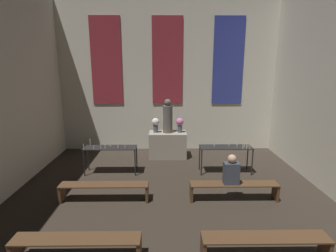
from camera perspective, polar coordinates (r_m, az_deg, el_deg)
name	(u,v)px	position (r m, az deg, el deg)	size (l,w,h in m)	color
wall_back	(167,76)	(9.98, -0.13, 10.90)	(8.24, 0.16, 5.62)	beige
altar	(168,145)	(9.36, -0.06, -4.09)	(1.31, 0.72, 0.91)	gray
statue	(168,117)	(9.12, -0.06, 1.88)	(0.34, 0.34, 1.18)	#5B5651
flower_vase_left	(156,124)	(9.17, -2.71, 0.49)	(0.26, 0.26, 0.51)	#4C5666
flower_vase_right	(180,124)	(9.18, 2.59, 0.51)	(0.26, 0.26, 0.51)	#4C5666
candle_rack_left	(110,150)	(8.08, -12.43, -5.13)	(1.57, 0.51, 1.02)	black
candle_rack_right	(226,150)	(8.13, 12.55, -5.03)	(1.57, 0.51, 1.02)	black
pew_third_left	(77,244)	(4.99, -19.26, -23.07)	(2.12, 0.36, 0.43)	#4C331E
pew_third_right	(265,242)	(5.05, 20.36, -22.65)	(2.12, 0.36, 0.43)	#4C331E
pew_back_left	(104,188)	(6.66, -13.72, -13.03)	(2.12, 0.36, 0.43)	#4C331E
pew_back_right	(234,188)	(6.71, 14.13, -12.86)	(2.12, 0.36, 0.43)	#4C331E
person_seated	(231,171)	(6.51, 13.62, -9.48)	(0.36, 0.24, 0.73)	#383D47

